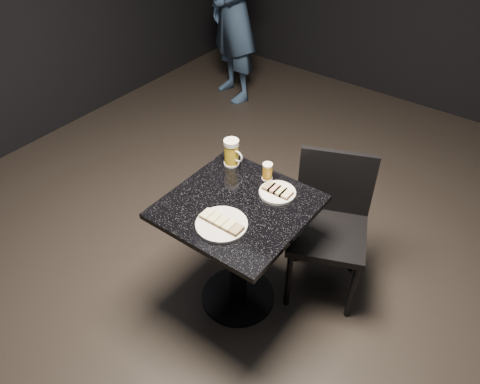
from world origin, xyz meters
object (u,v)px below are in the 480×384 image
object	(u,v)px
patron	(234,10)
beer_mug	(232,152)
beer_tumbler	(267,171)
table	(238,238)
plate_small	(277,193)
chair	(330,219)
plate_large	(222,224)

from	to	relation	value
patron	beer_mug	xyz separation A→B (m)	(1.35, -1.80, -0.03)
beer_tumbler	table	bearing A→B (deg)	-89.69
table	beer_tumbler	distance (m)	0.40
beer_mug	plate_small	bearing A→B (deg)	-10.53
beer_tumbler	patron	bearing A→B (deg)	131.63
plate_small	beer_tumbler	xyz separation A→B (m)	(-0.11, 0.07, 0.04)
table	beer_mug	world-z (taller)	beer_mug
chair	plate_small	bearing A→B (deg)	-130.14
plate_small	chair	world-z (taller)	chair
plate_large	plate_small	world-z (taller)	same
plate_large	plate_small	xyz separation A→B (m)	(0.08, 0.36, 0.00)
beer_mug	beer_tumbler	bearing A→B (deg)	2.09
chair	table	bearing A→B (deg)	-126.10
plate_large	table	distance (m)	0.30
plate_large	patron	distance (m)	2.75
plate_small	patron	size ratio (longest dim) A/B	0.11
table	beer_mug	size ratio (longest dim) A/B	4.75
patron	beer_tumbler	distance (m)	2.39
plate_small	beer_tumbler	bearing A→B (deg)	147.32
beer_tumbler	plate_large	bearing A→B (deg)	-85.91
patron	table	xyz separation A→B (m)	(1.59, -2.06, -0.35)
beer_mug	patron	bearing A→B (deg)	127.01
plate_small	table	bearing A→B (deg)	-120.23
patron	beer_mug	distance (m)	2.25
beer_mug	chair	size ratio (longest dim) A/B	0.18
beer_tumbler	chair	xyz separation A→B (m)	(0.32, 0.18, -0.30)
patron	chair	world-z (taller)	patron
table	beer_tumbler	world-z (taller)	beer_tumbler
patron	beer_mug	world-z (taller)	patron
plate_small	plate_large	bearing A→B (deg)	-102.98
beer_tumbler	chair	size ratio (longest dim) A/B	0.11
patron	beer_mug	bearing A→B (deg)	-30.48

